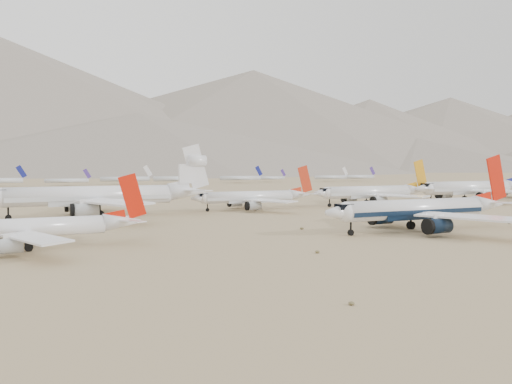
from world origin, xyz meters
The scene contains 11 objects.
ground centered at (0.00, 0.00, 0.00)m, with size 7000.00×7000.00×0.00m, color #876F4E.
main_airliner centered at (-5.66, 0.79, 4.98)m, with size 51.31×50.12×18.11m.
second_airliner centered at (-88.97, 10.37, 3.86)m, with size 38.86×37.98×13.78m.
row2_navy_widebody centered at (80.82, 63.82, 5.87)m, with size 59.09×57.78×21.02m.
row2_gold_tail centered at (31.15, 66.79, 5.00)m, with size 50.22×49.12×17.88m.
row2_orange_tail centered at (-18.55, 68.16, 4.33)m, with size 43.30×42.36×15.44m.
row2_white_trijet centered at (-69.18, 65.02, 6.45)m, with size 62.87×61.44×22.28m.
distant_storage_row centered at (-25.80, 323.07, 4.35)m, with size 510.46×54.44×14.42m.
mountain_range centered at (70.18, 1648.01, 190.32)m, with size 7354.00×3024.00×470.00m.
foothills centered at (526.68, 1100.00, 67.15)m, with size 4637.50×1395.00×155.00m.
desert_scrub centered at (-20.73, -21.89, 0.28)m, with size 233.60×121.67×0.63m.
Camera 1 is at (-89.56, -88.57, 15.16)m, focal length 35.00 mm.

